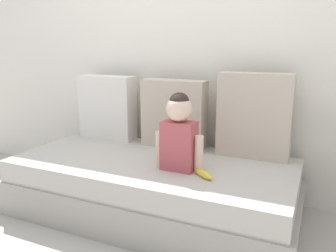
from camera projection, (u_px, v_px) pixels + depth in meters
ground_plane at (153, 213)px, 2.42m from camera, size 12.00×12.00×0.00m
back_wall at (186, 48)px, 2.68m from camera, size 5.14×0.10×2.28m
couch at (153, 187)px, 2.38m from camera, size 1.94×0.93×0.40m
throw_pillow_left at (108, 107)px, 2.83m from camera, size 0.47×0.16×0.52m
throw_pillow_center at (174, 114)px, 2.59m from camera, size 0.49×0.16×0.51m
throw_pillow_right at (254, 116)px, 2.34m from camera, size 0.50×0.16×0.58m
toddler at (179, 131)px, 2.10m from camera, size 0.32×0.16×0.49m
banana at (204, 174)px, 2.02m from camera, size 0.16×0.14×0.04m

